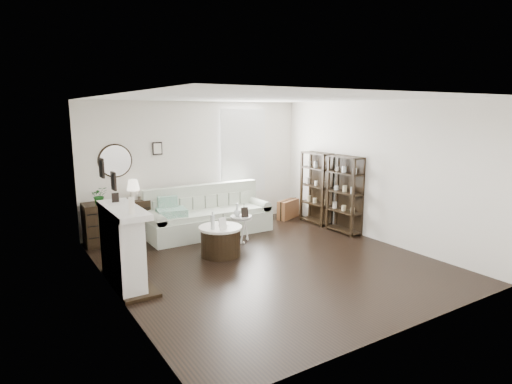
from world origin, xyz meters
TOP-DOWN VIEW (x-y plane):
  - room at (0.73, 2.70)m, footprint 5.50×5.50m
  - fireplace at (-2.32, 0.30)m, footprint 0.50×1.40m
  - shelf_unit_far at (2.33, 1.55)m, footprint 0.30×0.80m
  - shelf_unit_near at (2.33, 0.65)m, footprint 0.30×0.80m
  - sofa at (-0.11, 2.08)m, footprint 2.54×0.88m
  - quilt at (-0.94, 1.95)m, footprint 0.61×0.53m
  - suitcase at (2.05, 2.22)m, footprint 0.69×0.45m
  - dresser at (-1.85, 2.47)m, footprint 1.20×0.52m
  - table_lamp at (-1.50, 2.47)m, footprint 0.32×0.32m
  - potted_plant at (-2.15, 2.42)m, footprint 0.29×0.25m
  - drum_table at (-0.52, 0.71)m, footprint 0.75×0.75m
  - pedestal_table at (0.18, 1.21)m, footprint 0.43×0.43m
  - eiffel_drum at (-0.44, 0.76)m, footprint 0.12×0.12m
  - bottle_drum at (-0.71, 0.63)m, footprint 0.07×0.07m
  - card_frame_drum at (-0.58, 0.52)m, footprint 0.16×0.09m
  - eiffel_ped at (0.26, 1.23)m, footprint 0.14×0.14m
  - flask_ped at (0.10, 1.23)m, footprint 0.14×0.14m
  - card_frame_ped at (0.20, 1.10)m, footprint 0.15×0.07m

SIDE VIEW (x-z plane):
  - suitcase at x=2.05m, z-range 0.00..0.43m
  - drum_table at x=-0.52m, z-range 0.00..0.53m
  - sofa at x=-0.11m, z-range -0.17..0.82m
  - dresser at x=-1.85m, z-range 0.00..0.80m
  - pedestal_table at x=0.18m, z-range 0.21..0.73m
  - fireplace at x=-2.32m, z-range -0.38..1.46m
  - quilt at x=-0.94m, z-range 0.51..0.65m
  - card_frame_ped at x=0.20m, z-range 0.51..0.70m
  - eiffel_drum at x=-0.44m, z-range 0.52..0.70m
  - eiffel_ped at x=0.26m, z-range 0.51..0.71m
  - card_frame_drum at x=-0.58m, z-range 0.52..0.73m
  - flask_ped at x=0.10m, z-range 0.51..0.77m
  - bottle_drum at x=-0.71m, z-range 0.52..0.83m
  - shelf_unit_far at x=2.33m, z-range 0.00..1.60m
  - shelf_unit_near at x=2.33m, z-range 0.00..1.60m
  - potted_plant at x=-2.15m, z-range 0.80..1.12m
  - table_lamp at x=-1.50m, z-range 0.80..1.19m
  - room at x=0.73m, z-range -1.15..4.35m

